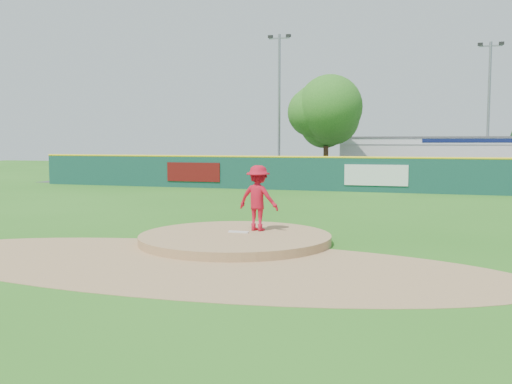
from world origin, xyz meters
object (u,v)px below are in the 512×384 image
(deciduous_tree, at_px, (326,119))
(light_pole_left, at_px, (279,100))
(light_pole_right, at_px, (489,105))
(playground_slide, at_px, (171,170))
(pool_building_grp, at_px, (443,158))
(van, at_px, (328,176))
(pitcher, at_px, (258,198))

(deciduous_tree, distance_m, light_pole_left, 4.72)
(light_pole_right, bearing_deg, playground_slide, -168.21)
(pool_building_grp, xyz_separation_m, light_pole_right, (3.00, -2.99, 3.88))
(van, xyz_separation_m, pool_building_grp, (7.16, 10.90, 0.98))
(deciduous_tree, bearing_deg, pitcher, -84.26)
(van, relative_size, deciduous_tree, 0.65)
(pitcher, relative_size, pool_building_grp, 0.13)
(pitcher, bearing_deg, deciduous_tree, -73.99)
(van, bearing_deg, playground_slide, 80.63)
(deciduous_tree, bearing_deg, light_pole_left, 153.43)
(light_pole_left, xyz_separation_m, light_pole_right, (15.00, 2.00, -0.51))
(playground_slide, relative_size, deciduous_tree, 0.39)
(light_pole_left, height_order, light_pole_right, light_pole_left)
(pool_building_grp, bearing_deg, van, -123.29)
(pitcher, bearing_deg, playground_slide, -48.36)
(deciduous_tree, relative_size, light_pole_left, 0.67)
(pool_building_grp, distance_m, playground_slide, 21.31)
(van, height_order, light_pole_left, light_pole_left)
(playground_slide, bearing_deg, van, -13.93)
(pitcher, height_order, van, pitcher)
(pitcher, bearing_deg, light_pole_left, -65.92)
(deciduous_tree, height_order, light_pole_left, light_pole_left)
(pitcher, distance_m, deciduous_tree, 24.49)
(light_pole_right, bearing_deg, pool_building_grp, 135.05)
(van, distance_m, deciduous_tree, 5.56)
(pitcher, relative_size, light_pole_left, 0.18)
(van, relative_size, light_pole_left, 0.44)
(pool_building_grp, height_order, playground_slide, pool_building_grp)
(pool_building_grp, relative_size, playground_slide, 5.36)
(pitcher, bearing_deg, pool_building_grp, -89.88)
(van, bearing_deg, pitcher, -170.97)
(van, xyz_separation_m, deciduous_tree, (-0.84, 3.90, 3.87))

